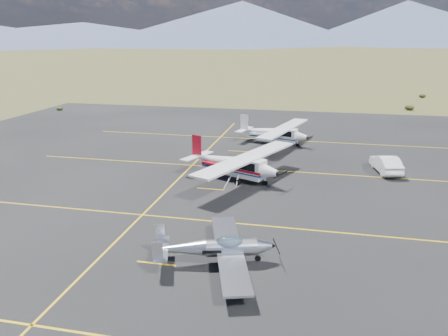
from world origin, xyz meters
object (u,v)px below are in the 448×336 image
at_px(aircraft_low_wing, 217,248).
at_px(aircraft_cessna, 234,163).
at_px(sedan, 386,164).
at_px(aircraft_plain, 274,132).

bearing_deg(aircraft_low_wing, aircraft_cessna, 80.38).
xyz_separation_m(aircraft_low_wing, sedan, (10.00, 17.33, -0.12)).
relative_size(aircraft_low_wing, aircraft_cessna, 0.69).
bearing_deg(aircraft_plain, sedan, -22.12).
height_order(aircraft_low_wing, aircraft_cessna, aircraft_cessna).
height_order(aircraft_cessna, aircraft_plain, aircraft_cessna).
relative_size(aircraft_cessna, sedan, 2.70).
bearing_deg(aircraft_cessna, aircraft_plain, 104.58).
height_order(aircraft_plain, sedan, aircraft_plain).
relative_size(aircraft_plain, sedan, 2.55).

